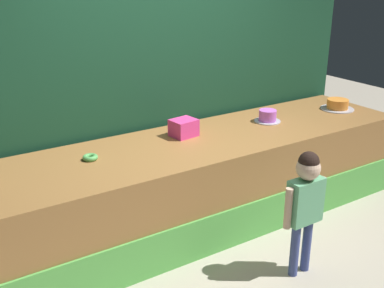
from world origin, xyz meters
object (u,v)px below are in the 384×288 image
(child_figure, at_px, (305,197))
(cake_center, at_px, (268,116))
(pink_box, at_px, (184,128))
(cake_right, at_px, (337,105))
(donut, at_px, (90,157))

(child_figure, relative_size, cake_center, 3.91)
(pink_box, distance_m, cake_right, 1.85)
(cake_center, distance_m, cake_right, 0.92)
(donut, bearing_deg, cake_center, -0.37)
(donut, relative_size, cake_right, 0.34)
(cake_center, relative_size, cake_right, 0.73)
(child_figure, distance_m, pink_box, 1.31)
(pink_box, distance_m, donut, 0.93)
(child_figure, height_order, cake_center, child_figure)
(cake_right, bearing_deg, cake_center, 175.05)
(child_figure, height_order, donut, child_figure)
(child_figure, relative_size, donut, 8.37)
(donut, xyz_separation_m, cake_right, (2.76, -0.09, 0.03))
(cake_center, bearing_deg, child_figure, -118.62)
(child_figure, bearing_deg, donut, 135.80)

